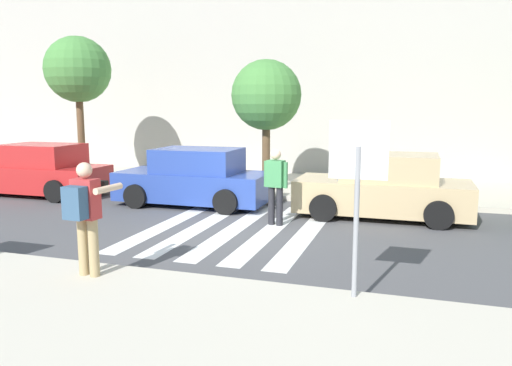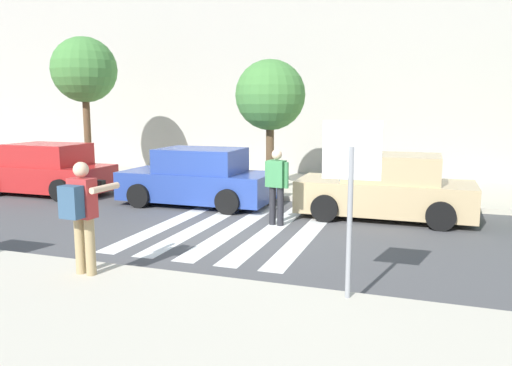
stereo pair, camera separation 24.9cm
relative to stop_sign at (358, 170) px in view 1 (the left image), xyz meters
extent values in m
plane|color=#4C4C4F|center=(-3.01, 3.39, -1.85)|extent=(120.00, 120.00, 0.00)
cube|color=beige|center=(-3.01, 9.39, -1.78)|extent=(60.00, 4.80, 0.14)
cube|color=#ADA89E|center=(-3.01, 13.79, 2.07)|extent=(56.00, 4.00, 7.85)
cube|color=silver|center=(-4.61, 3.59, -1.85)|extent=(0.44, 5.20, 0.01)
cube|color=silver|center=(-3.81, 3.59, -1.85)|extent=(0.44, 5.20, 0.01)
cube|color=silver|center=(-3.01, 3.59, -1.85)|extent=(0.44, 5.20, 0.01)
cube|color=silver|center=(-2.21, 3.59, -1.85)|extent=(0.44, 5.20, 0.01)
cube|color=silver|center=(-1.41, 3.59, -1.85)|extent=(0.44, 5.20, 0.01)
cylinder|color=gray|center=(0.00, -0.01, -0.70)|extent=(0.07, 0.07, 2.03)
cube|color=white|center=(0.00, 0.00, 0.27)|extent=(0.76, 0.03, 0.76)
cube|color=red|center=(0.00, 0.02, 0.27)|extent=(0.66, 0.02, 0.66)
cylinder|color=tan|center=(-4.02, -0.36, -1.27)|extent=(0.15, 0.15, 0.88)
cylinder|color=tan|center=(-3.82, -0.38, -1.27)|extent=(0.15, 0.15, 0.88)
cube|color=#B73333|center=(-3.92, -0.37, -0.53)|extent=(0.40, 0.27, 0.60)
sphere|color=beige|center=(-3.92, -0.37, -0.10)|extent=(0.23, 0.23, 0.23)
cylinder|color=beige|center=(-4.15, -0.13, -0.40)|extent=(0.14, 0.59, 0.10)
cylinder|color=beige|center=(-3.67, -0.17, -0.40)|extent=(0.14, 0.59, 0.10)
cube|color=black|center=(-3.89, 0.03, -0.37)|extent=(0.15, 0.11, 0.10)
cube|color=#335170|center=(-3.94, -0.60, -0.55)|extent=(0.33, 0.22, 0.48)
cylinder|color=#232328|center=(-2.34, 4.16, -1.41)|extent=(0.15, 0.15, 0.88)
cylinder|color=#232328|center=(-2.15, 4.12, -1.41)|extent=(0.15, 0.15, 0.88)
cube|color=#3D844C|center=(-2.25, 4.14, -0.67)|extent=(0.41, 0.30, 0.60)
sphere|color=beige|center=(-2.25, 4.14, -0.24)|extent=(0.23, 0.23, 0.23)
cylinder|color=#3D844C|center=(-2.48, 4.18, -0.69)|extent=(0.10, 0.10, 0.58)
cylinder|color=#3D844C|center=(-2.01, 4.10, -0.69)|extent=(0.10, 0.10, 0.58)
cube|color=red|center=(-10.09, 5.69, -1.32)|extent=(4.10, 1.70, 0.76)
cube|color=red|center=(-9.94, 5.69, -0.62)|extent=(2.20, 1.56, 0.64)
cube|color=slate|center=(-11.01, 5.69, -0.62)|extent=(0.10, 1.50, 0.54)
cube|color=slate|center=(-8.97, 5.69, -0.62)|extent=(0.10, 1.50, 0.51)
cylinder|color=black|center=(-11.36, 6.54, -1.53)|extent=(0.64, 0.22, 0.64)
cylinder|color=black|center=(-8.82, 4.84, -1.53)|extent=(0.64, 0.22, 0.64)
cylinder|color=black|center=(-8.82, 6.54, -1.53)|extent=(0.64, 0.22, 0.64)
cube|color=#284293|center=(-5.00, 5.69, -1.32)|extent=(4.10, 1.70, 0.76)
cube|color=#284293|center=(-4.85, 5.69, -0.62)|extent=(2.20, 1.56, 0.64)
cube|color=slate|center=(-5.92, 5.69, -0.62)|extent=(0.10, 1.50, 0.54)
cube|color=slate|center=(-3.88, 5.69, -0.62)|extent=(0.10, 1.50, 0.51)
cylinder|color=black|center=(-6.27, 4.84, -1.53)|extent=(0.64, 0.22, 0.64)
cylinder|color=black|center=(-6.27, 6.54, -1.53)|extent=(0.64, 0.22, 0.64)
cylinder|color=black|center=(-3.72, 4.84, -1.53)|extent=(0.64, 0.22, 0.64)
cylinder|color=black|center=(-3.72, 6.54, -1.53)|extent=(0.64, 0.22, 0.64)
cube|color=tan|center=(-0.01, 5.69, -1.32)|extent=(4.10, 1.70, 0.76)
cube|color=tan|center=(0.14, 5.69, -0.62)|extent=(2.20, 1.56, 0.64)
cube|color=slate|center=(-0.93, 5.69, -0.62)|extent=(0.10, 1.50, 0.54)
cube|color=slate|center=(1.11, 5.69, -0.62)|extent=(0.10, 1.50, 0.51)
cylinder|color=black|center=(-1.28, 4.84, -1.53)|extent=(0.64, 0.22, 0.64)
cylinder|color=black|center=(-1.28, 6.54, -1.53)|extent=(0.64, 0.22, 0.64)
cylinder|color=black|center=(1.26, 4.84, -1.53)|extent=(0.64, 0.22, 0.64)
cylinder|color=black|center=(1.26, 6.54, -1.53)|extent=(0.64, 0.22, 0.64)
cylinder|color=brown|center=(-10.25, 8.01, -0.17)|extent=(0.24, 0.24, 3.09)
sphere|color=#47843D|center=(-10.25, 8.01, 2.04)|extent=(2.20, 2.20, 2.20)
cylinder|color=brown|center=(-3.56, 7.81, -0.60)|extent=(0.24, 0.24, 2.23)
sphere|color=#47843D|center=(-3.56, 7.81, 1.14)|extent=(2.08, 2.08, 2.08)
camera|label=1|loc=(0.69, -6.52, 0.84)|focal=35.00mm
camera|label=2|loc=(0.92, -6.44, 0.84)|focal=35.00mm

